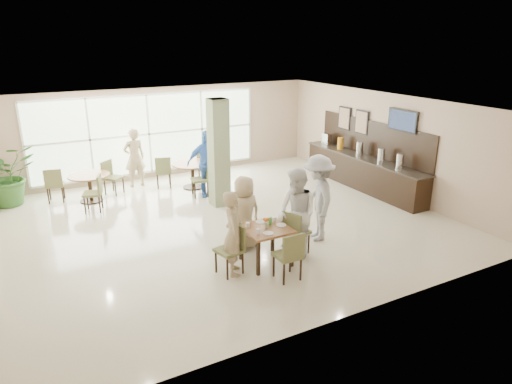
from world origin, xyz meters
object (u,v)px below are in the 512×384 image
round_table_right (192,168)px  main_table (266,233)px  teen_far (244,213)px  adult_b (214,159)px  potted_plant (7,175)px  adult_standing (134,158)px  teen_right (297,214)px  teen_left (233,233)px  teen_standing (318,198)px  round_table_left (89,181)px  buffet_counter (363,169)px  adult_a (207,163)px

round_table_right → main_table: bearing=-94.9°
teen_far → adult_b: teen_far is taller
potted_plant → adult_standing: adult_standing is taller
adult_standing → teen_right: bearing=100.1°
teen_left → teen_standing: bearing=-56.1°
teen_left → teen_standing: size_ratio=0.86×
teen_right → teen_left: bearing=-89.6°
adult_b → adult_standing: size_ratio=0.86×
adult_b → round_table_left: bearing=-92.9°
round_table_left → teen_far: (2.38, -4.53, 0.21)m
buffet_counter → adult_a: 4.58m
teen_left → adult_standing: (-0.27, 6.15, 0.06)m
teen_far → teen_right: bearing=125.3°
teen_left → round_table_right: bearing=8.2°
round_table_left → teen_standing: size_ratio=0.57×
round_table_left → adult_a: bearing=-19.7°
round_table_left → teen_right: teen_right is taller
round_table_left → adult_a: (2.97, -1.07, 0.36)m
main_table → round_table_right: size_ratio=0.74×
round_table_left → adult_standing: bearing=27.0°
teen_far → teen_standing: bearing=161.6°
main_table → adult_a: (0.55, 4.30, 0.28)m
teen_far → round_table_left: bearing=-67.9°
round_table_right → adult_standing: bearing=147.1°
potted_plant → buffet_counter: bearing=-20.1°
adult_standing → round_table_right: bearing=141.7°
teen_right → adult_a: 4.32m
teen_far → adult_a: bearing=-105.4°
round_table_right → teen_right: (0.25, -5.18, 0.33)m
buffet_counter → teen_far: buffet_counter is taller
teen_right → adult_b: (0.49, 5.27, -0.16)m
potted_plant → teen_left: bearing=-59.7°
main_table → buffet_counter: bearing=29.8°
round_table_right → teen_left: bearing=-102.6°
teen_left → teen_right: teen_right is taller
teen_right → adult_b: bearing=173.5°
buffet_counter → teen_right: bearing=-146.1°
teen_left → adult_a: bearing=4.4°
round_table_right → potted_plant: 4.89m
potted_plant → teen_standing: (5.90, -5.67, 0.15)m
teen_far → round_table_right: bearing=-102.0°
teen_right → buffet_counter: bearing=122.6°
teen_left → adult_b: teen_left is taller
round_table_right → adult_standing: size_ratio=0.68×
teen_right → main_table: bearing=-92.6°
round_table_right → adult_b: (0.74, 0.09, 0.17)m
teen_left → teen_far: teen_left is taller
teen_left → adult_b: size_ratio=1.08×
potted_plant → teen_left: 7.18m
round_table_right → teen_right: 5.20m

